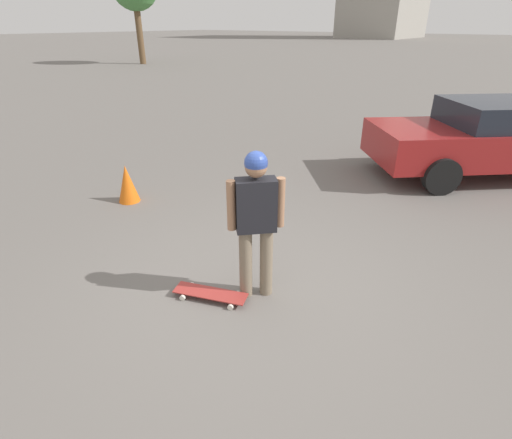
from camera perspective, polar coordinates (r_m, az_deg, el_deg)
name	(u,v)px	position (r m, az deg, el deg)	size (l,w,h in m)	color
ground_plane	(256,293)	(4.61, 0.00, -10.47)	(220.00, 220.00, 0.00)	slate
person	(256,215)	(4.10, 0.00, 0.65)	(0.46, 0.44, 1.67)	#7A6B56
skateboard	(210,293)	(4.53, -6.54, -10.46)	(0.50, 0.85, 0.08)	#A5332D
car_parked_near	(495,137)	(9.16, 30.93, 10.07)	(4.47, 4.60, 1.44)	maroon
traffic_cone	(127,184)	(7.09, -17.91, 4.89)	(0.36, 0.36, 0.64)	orange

